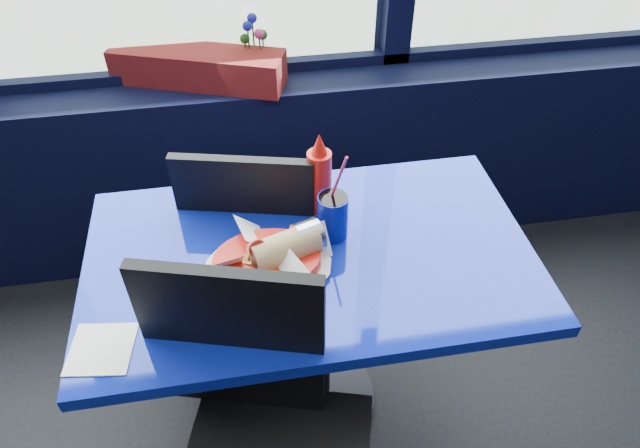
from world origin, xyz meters
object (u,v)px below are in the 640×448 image
(chair_near_front, at_px, (259,425))
(food_basket, at_px, (270,260))
(flower_vase, at_px, (256,61))
(soda_cup, at_px, (333,215))
(near_table, at_px, (311,296))
(chair_near_back, at_px, (240,236))
(ketchup_bottle, at_px, (319,177))
(planter_box, at_px, (198,67))

(chair_near_front, xyz_separation_m, food_basket, (0.07, 0.33, 0.22))
(flower_vase, xyz_separation_m, soda_cup, (0.14, -0.82, -0.05))
(near_table, height_order, food_basket, food_basket)
(chair_near_back, height_order, flower_vase, flower_vase)
(chair_near_front, height_order, ketchup_bottle, ketchup_bottle)
(chair_near_back, bearing_deg, near_table, 134.19)
(food_basket, bearing_deg, ketchup_bottle, 58.99)
(planter_box, bearing_deg, chair_near_front, -65.82)
(chair_near_back, xyz_separation_m, planter_box, (-0.09, 0.57, 0.33))
(flower_vase, height_order, ketchup_bottle, flower_vase)
(chair_near_front, xyz_separation_m, chair_near_back, (-0.00, 0.69, -0.03))
(chair_near_front, bearing_deg, food_basket, 93.63)
(flower_vase, xyz_separation_m, ketchup_bottle, (0.12, -0.70, -0.01))
(flower_vase, distance_m, food_basket, 0.93)
(soda_cup, bearing_deg, food_basket, -150.05)
(food_basket, bearing_deg, chair_near_back, 107.61)
(near_table, distance_m, chair_near_back, 0.37)
(food_basket, bearing_deg, soda_cup, 35.85)
(chair_near_back, bearing_deg, chair_near_front, 104.13)
(chair_near_front, bearing_deg, ketchup_bottle, 82.60)
(chair_near_front, relative_size, ketchup_bottle, 3.82)
(chair_near_back, bearing_deg, flower_vase, -88.63)
(planter_box, distance_m, ketchup_bottle, 0.79)
(planter_box, xyz_separation_m, flower_vase, (0.21, -0.01, 0.01))
(ketchup_bottle, bearing_deg, near_table, -107.04)
(chair_near_front, bearing_deg, near_table, 79.77)
(food_basket, distance_m, ketchup_bottle, 0.29)
(chair_near_front, height_order, soda_cup, soda_cup)
(flower_vase, bearing_deg, chair_near_front, -95.50)
(chair_near_back, xyz_separation_m, soda_cup, (0.26, -0.26, 0.28))
(near_table, distance_m, soda_cup, 0.27)
(chair_near_front, bearing_deg, soda_cup, 75.55)
(chair_near_back, height_order, soda_cup, soda_cup)
(near_table, xyz_separation_m, chair_near_back, (-0.19, 0.32, -0.03))
(chair_near_back, relative_size, food_basket, 3.00)
(near_table, bearing_deg, planter_box, 107.05)
(food_basket, bearing_deg, planter_box, 105.68)
(chair_near_back, bearing_deg, food_basket, 115.57)
(near_table, bearing_deg, chair_near_front, -116.26)
(planter_box, bearing_deg, soda_cup, -47.26)
(flower_vase, bearing_deg, chair_near_back, -102.49)
(planter_box, xyz_separation_m, soda_cup, (0.34, -0.83, -0.04))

